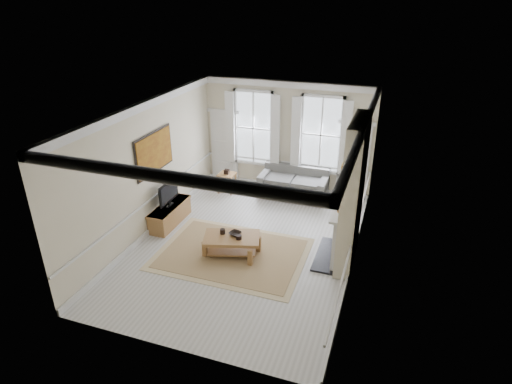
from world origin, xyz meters
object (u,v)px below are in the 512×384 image
at_px(sofa, 294,185).
at_px(coffee_table, 232,239).
at_px(side_table, 227,177).
at_px(tv_stand, 170,214).

distance_m(sofa, coffee_table, 3.63).
height_order(side_table, coffee_table, side_table).
height_order(side_table, tv_stand, side_table).
relative_size(sofa, side_table, 3.35).
bearing_deg(sofa, side_table, -170.63).
distance_m(sofa, tv_stand, 3.86).
xyz_separation_m(sofa, tv_stand, (-2.74, -2.72, -0.10)).
height_order(sofa, coffee_table, sofa).
distance_m(coffee_table, tv_stand, 2.31).
xyz_separation_m(sofa, coffee_table, (-0.59, -3.58, 0.03)).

